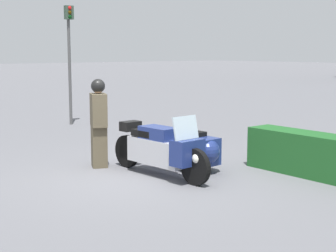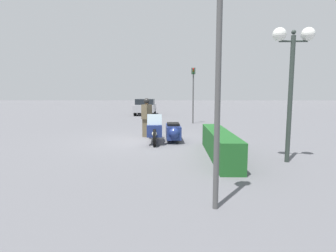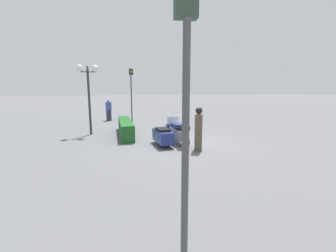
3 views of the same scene
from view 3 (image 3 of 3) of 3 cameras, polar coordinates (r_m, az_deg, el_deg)
name	(u,v)px [view 3 (image 3 of 3)]	position (r m, az deg, el deg)	size (l,w,h in m)	color
ground_plane	(185,144)	(9.83, 4.30, -4.69)	(160.00, 160.00, 0.00)	slate
police_motorcycle	(169,134)	(9.81, 0.32, -1.94)	(2.47, 1.29, 1.15)	black
officer_rider	(199,128)	(8.77, 7.77, -0.45)	(0.54, 0.45, 1.71)	brown
hedge_bush_curbside	(126,128)	(11.95, -10.74, -0.42)	(3.97, 0.60, 0.77)	#1E5623
twin_lamp_post	(88,80)	(12.38, -19.63, 10.86)	(0.35, 1.10, 3.60)	#2D3833
traffic_light_near	(131,89)	(15.41, -9.30, 9.37)	(0.22, 0.29, 3.71)	#4C4C4C
traffic_light_far	(185,94)	(2.64, 4.45, 8.02)	(0.23, 0.27, 3.56)	#4C4C4C
pedestrian_bystander	(109,110)	(17.65, -14.84, 3.96)	(0.53, 0.44, 1.62)	#2D2D33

